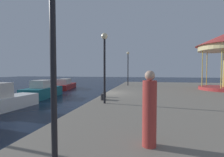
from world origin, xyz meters
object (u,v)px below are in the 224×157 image
Objects in this scene: bollard_north at (104,94)px; person_mid_promenade at (149,111)px; motorboat_red at (65,85)px; lamp_post_mid_promenade at (104,55)px; motorboat_white at (4,100)px; bollard_south at (104,96)px; lamp_post_near_edge at (52,2)px; lamp_post_far_end at (128,62)px; bollard_center at (103,97)px; motorboat_teal at (43,91)px.

bollard_north is 7.60m from person_mid_promenade.
lamp_post_mid_promenade is at bearing -54.41° from motorboat_red.
bollard_south is at bearing 7.34° from motorboat_white.
lamp_post_mid_promenade reaches higher than bollard_south.
lamp_post_near_edge reaches higher than bollard_north.
lamp_post_far_end reaches higher than bollard_center.
motorboat_teal is 12.00× the size of bollard_north.
lamp_post_mid_promenade is at bearing 94.44° from lamp_post_near_edge.
motorboat_teal reaches higher than bollard_south.
lamp_post_mid_promenade is 2.83m from bollard_south.
bollard_south is at bearing -92.41° from lamp_post_far_end.
bollard_south is 6.63m from person_mid_promenade.
motorboat_white is at bearing 140.61° from lamp_post_near_edge.
lamp_post_near_edge reaches higher than motorboat_red.
bollard_south is (6.76, 0.87, 0.32)m from motorboat_white.
person_mid_promenade is at bearing -82.30° from lamp_post_far_end.
motorboat_white is 0.99× the size of lamp_post_far_end.
motorboat_white is 1.09× the size of lamp_post_mid_promenade.
lamp_post_mid_promenade is 11.78m from lamp_post_far_end.
lamp_post_far_end is at bearing 87.50° from bollard_center.
lamp_post_mid_promenade is 9.91× the size of bollard_north.
bollard_center is 0.22× the size of person_mid_promenade.
lamp_post_far_end is at bearing 86.05° from bollard_north.
motorboat_white is at bearing 151.40° from person_mid_promenade.
bollard_south is 1.00× the size of bollard_north.
bollard_center is at bearing -92.50° from lamp_post_far_end.
lamp_post_near_edge reaches higher than lamp_post_mid_promenade.
person_mid_promenade is at bearing -64.09° from lamp_post_mid_promenade.
lamp_post_far_end is 10.84× the size of bollard_center.
lamp_post_far_end reaches higher than bollard_south.
motorboat_red is 16.66m from lamp_post_mid_promenade.
lamp_post_near_edge is (7.56, -6.21, 3.28)m from motorboat_white.
motorboat_white is at bearing -172.66° from bollard_south.
bollard_north is (-0.22, 0.97, 0.00)m from bollard_south.
bollard_center is (-0.37, 0.94, -2.54)m from lamp_post_mid_promenade.
bollard_center is at bearing 5.29° from motorboat_white.
lamp_post_near_edge is at bearing -150.81° from person_mid_promenade.
person_mid_promenade reaches higher than motorboat_white.
lamp_post_far_end reaches higher than person_mid_promenade.
motorboat_red is 13.23m from motorboat_white.
lamp_post_near_edge reaches higher than motorboat_white.
lamp_post_near_edge is 5.92m from lamp_post_mid_promenade.
lamp_post_mid_promenade is at bearing 115.91° from person_mid_promenade.
motorboat_red is 1.31× the size of lamp_post_near_edge.
lamp_post_near_edge is at bearing -62.52° from motorboat_red.
bollard_north is at bearing -51.21° from motorboat_red.
lamp_post_mid_promenade is at bearing -35.39° from motorboat_teal.
motorboat_white is (0.76, -5.26, 0.02)m from motorboat_teal.
bollard_south and bollard_north have the same top height.
lamp_post_mid_promenade is 9.91× the size of bollard_center.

